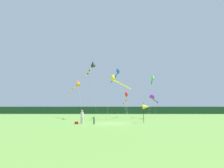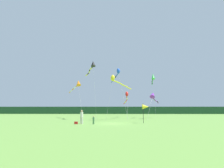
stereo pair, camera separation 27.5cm
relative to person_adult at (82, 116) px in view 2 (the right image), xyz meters
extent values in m
plane|color=#6B9E42|center=(3.90, 0.74, -1.01)|extent=(120.00, 120.00, 0.00)
cube|color=#1E4228|center=(3.90, 45.74, 0.37)|extent=(108.00, 2.53, 2.75)
cylinder|color=silver|center=(-0.10, 0.00, -0.57)|extent=(0.18, 0.18, 0.86)
cylinder|color=silver|center=(0.10, 0.00, -0.57)|extent=(0.18, 0.18, 0.86)
cylinder|color=silver|center=(0.00, 0.00, 0.20)|extent=(0.40, 0.40, 0.68)
sphere|color=tan|center=(0.00, 0.00, 0.67)|extent=(0.25, 0.25, 0.25)
cylinder|color=#3F724C|center=(1.59, -0.47, -0.75)|extent=(0.11, 0.11, 0.51)
cylinder|color=#3F724C|center=(1.71, -0.47, -0.75)|extent=(0.11, 0.11, 0.51)
cylinder|color=#3F724C|center=(1.65, -0.47, -0.30)|extent=(0.23, 0.23, 0.40)
sphere|color=tan|center=(1.65, -0.47, -0.02)|extent=(0.15, 0.15, 0.15)
cube|color=red|center=(-0.66, -0.24, -0.84)|extent=(0.42, 0.31, 0.33)
cylinder|color=black|center=(8.37, 1.41, 0.37)|extent=(0.06, 0.06, 2.75)
cone|color=yellow|center=(8.72, 1.41, 1.25)|extent=(0.90, 0.70, 0.70)
cylinder|color=#B2B2B2|center=(0.72, 8.47, 4.28)|extent=(1.03, 1.98, 10.58)
cone|color=black|center=(0.22, 9.45, 9.57)|extent=(1.32, 1.41, 1.24)
cylinder|color=black|center=(0.06, 9.80, 9.05)|extent=(0.51, 0.82, 0.38)
cylinder|color=yellow|center=(-0.33, 10.44, 8.84)|extent=(0.67, 0.76, 0.42)
cylinder|color=black|center=(-0.67, 11.10, 8.66)|extent=(0.42, 0.82, 0.35)
cylinder|color=yellow|center=(-0.86, 11.84, 8.48)|extent=(0.38, 0.84, 0.40)
cylinder|color=black|center=(-1.15, 12.52, 8.28)|extent=(0.61, 0.79, 0.39)
cylinder|color=yellow|center=(-1.59, 13.15, 8.07)|extent=(0.65, 0.77, 0.42)
cylinder|color=#B2B2B2|center=(6.92, 12.97, 1.57)|extent=(0.15, 3.73, 5.17)
ellipsoid|color=red|center=(6.98, 14.82, 4.15)|extent=(0.70, 1.09, 1.33)
cylinder|color=red|center=(7.00, 15.45, 3.57)|extent=(0.24, 1.30, 0.45)
cylinder|color=yellow|center=(7.13, 16.70, 3.31)|extent=(0.42, 1.31, 0.46)
cylinder|color=red|center=(7.12, 17.93, 2.95)|extent=(0.45, 1.34, 0.63)
cylinder|color=yellow|center=(6.92, 19.17, 2.61)|extent=(0.37, 1.31, 0.45)
cylinder|color=red|center=(6.71, 20.41, 2.33)|extent=(0.46, 1.32, 0.50)
cylinder|color=#B2B2B2|center=(-2.72, 12.70, 2.79)|extent=(1.73, 3.51, 7.60)
cone|color=orange|center=(-3.57, 14.44, 6.59)|extent=(1.52, 1.74, 1.60)
cylinder|color=orange|center=(-3.92, 14.85, 5.96)|extent=(0.88, 0.98, 0.41)
cylinder|color=white|center=(-4.58, 15.70, 5.74)|extent=(0.81, 1.03, 0.43)
cylinder|color=orange|center=(-5.22, 16.57, 5.44)|extent=(0.84, 1.03, 0.54)
cylinder|color=white|center=(-5.85, 17.44, 5.17)|extent=(0.79, 1.03, 0.40)
cylinder|color=orange|center=(-6.37, 18.38, 4.95)|extent=(0.65, 1.10, 0.44)
cylinder|color=#B2B2B2|center=(5.90, 10.59, 3.91)|extent=(1.59, 4.42, 9.84)
ellipsoid|color=blue|center=(5.12, 12.79, 8.82)|extent=(1.01, 1.31, 1.41)
cylinder|color=blue|center=(4.92, 13.27, 8.19)|extent=(0.61, 1.08, 0.48)
cylinder|color=black|center=(4.59, 14.24, 7.92)|extent=(0.44, 1.10, 0.44)
cylinder|color=blue|center=(4.34, 15.25, 7.72)|extent=(0.48, 1.08, 0.35)
cylinder|color=black|center=(4.13, 16.26, 7.54)|extent=(0.34, 1.09, 0.39)
cylinder|color=blue|center=(3.79, 17.21, 7.29)|extent=(0.74, 1.03, 0.49)
cylinder|color=#B2B2B2|center=(3.48, 6.60, 2.71)|extent=(1.12, 1.75, 7.44)
ellipsoid|color=yellow|center=(4.03, 7.46, 6.43)|extent=(1.10, 1.17, 1.25)
cylinder|color=yellow|center=(4.31, 7.77, 5.93)|extent=(0.73, 0.77, 0.29)
cylinder|color=yellow|center=(4.87, 8.38, 5.81)|extent=(0.74, 0.77, 0.34)
cylinder|color=yellow|center=(5.36, 9.05, 5.68)|extent=(0.60, 0.85, 0.32)
cylinder|color=yellow|center=(5.82, 9.75, 5.52)|extent=(0.69, 0.83, 0.39)
cylinder|color=yellow|center=(6.36, 10.38, 5.34)|extent=(0.76, 0.76, 0.36)
cylinder|color=yellow|center=(6.86, 11.04, 5.17)|extent=(0.59, 0.86, 0.37)
cylinder|color=yellow|center=(7.36, 11.69, 5.00)|extent=(0.77, 0.75, 0.36)
cylinder|color=#B2B2B2|center=(11.08, 10.26, 1.40)|extent=(2.03, 4.39, 4.82)
cone|color=purple|center=(12.09, 12.44, 3.80)|extent=(1.62, 1.94, 1.67)
cylinder|color=purple|center=(12.23, 12.80, 3.22)|extent=(0.48, 0.82, 0.29)
cylinder|color=black|center=(12.45, 13.54, 3.12)|extent=(0.37, 0.83, 0.31)
cylinder|color=purple|center=(12.68, 14.28, 3.02)|extent=(0.48, 0.81, 0.28)
cylinder|color=black|center=(13.00, 14.99, 2.87)|extent=(0.56, 0.83, 0.41)
cylinder|color=purple|center=(13.40, 15.65, 2.70)|extent=(0.63, 0.77, 0.32)
cylinder|color=black|center=(13.84, 16.29, 2.54)|extent=(0.64, 0.79, 0.40)
cylinder|color=purple|center=(14.18, 16.97, 2.33)|extent=(0.44, 0.85, 0.41)
cylinder|color=#B2B2B2|center=(12.47, 12.57, 3.44)|extent=(0.26, 2.61, 8.90)
cone|color=green|center=(12.59, 13.87, 7.89)|extent=(0.82, 1.12, 1.46)
cylinder|color=green|center=(12.58, 14.13, 7.33)|extent=(0.24, 0.57, 0.27)
cylinder|color=black|center=(12.62, 14.66, 7.26)|extent=(0.32, 0.59, 0.26)
cylinder|color=green|center=(12.73, 15.18, 7.17)|extent=(0.30, 0.60, 0.31)
cylinder|color=black|center=(12.77, 15.71, 7.08)|extent=(0.21, 0.56, 0.26)
cylinder|color=green|center=(12.85, 16.23, 6.98)|extent=(0.37, 0.62, 0.34)
cylinder|color=black|center=(12.95, 16.75, 6.82)|extent=(0.24, 0.61, 0.37)
cylinder|color=green|center=(13.02, 17.28, 6.66)|extent=(0.32, 0.61, 0.32)
camera|label=1|loc=(4.20, -23.84, 0.99)|focal=28.56mm
camera|label=2|loc=(4.47, -23.84, 0.99)|focal=28.56mm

